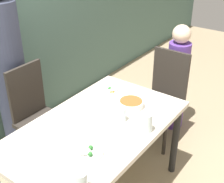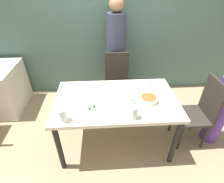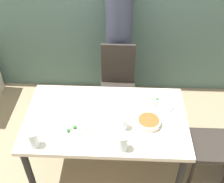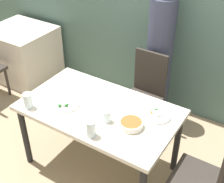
# 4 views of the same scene
# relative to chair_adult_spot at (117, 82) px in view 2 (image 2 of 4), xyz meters

# --- Properties ---
(ground_plane) EXTENTS (10.00, 10.00, 0.00)m
(ground_plane) POSITION_rel_chair_adult_spot_xyz_m (-0.09, -0.77, -0.51)
(ground_plane) COLOR #998466
(wall_back) EXTENTS (10.00, 0.06, 2.70)m
(wall_back) POSITION_rel_chair_adult_spot_xyz_m (-0.09, 0.60, 0.84)
(wall_back) COLOR #4C6B60
(wall_back) RESTS_ON ground_plane
(dining_table) EXTENTS (1.44, 0.84, 0.74)m
(dining_table) POSITION_rel_chair_adult_spot_xyz_m (-0.09, -0.77, 0.15)
(dining_table) COLOR beige
(dining_table) RESTS_ON ground_plane
(chair_adult_spot) EXTENTS (0.40, 0.40, 0.96)m
(chair_adult_spot) POSITION_rel_chair_adult_spot_xyz_m (0.00, 0.00, 0.00)
(chair_adult_spot) COLOR #2D2823
(chair_adult_spot) RESTS_ON ground_plane
(chair_child_spot) EXTENTS (0.40, 0.40, 0.96)m
(chair_child_spot) POSITION_rel_chair_adult_spot_xyz_m (0.98, -0.79, 0.00)
(chair_child_spot) COLOR #2D2823
(chair_child_spot) RESTS_ON ground_plane
(person_adult) EXTENTS (0.29, 0.29, 1.70)m
(person_adult) POSITION_rel_chair_adult_spot_xyz_m (-0.00, 0.31, 0.30)
(person_adult) COLOR #33384C
(person_adult) RESTS_ON ground_plane
(person_child) EXTENTS (0.23, 0.23, 1.17)m
(person_child) POSITION_rel_chair_adult_spot_xyz_m (1.26, -0.79, 0.05)
(person_child) COLOR #5B3893
(person_child) RESTS_ON ground_plane
(bowl_curry) EXTENTS (0.21, 0.21, 0.05)m
(bowl_curry) POSITION_rel_chair_adult_spot_xyz_m (0.29, -0.83, 0.26)
(bowl_curry) COLOR silver
(bowl_curry) RESTS_ON dining_table
(plate_rice_adult) EXTENTS (0.24, 0.24, 0.05)m
(plate_rice_adult) POSITION_rel_chair_adult_spot_xyz_m (0.41, -0.58, 0.25)
(plate_rice_adult) COLOR white
(plate_rice_adult) RESTS_ON dining_table
(plate_rice_child) EXTENTS (0.26, 0.26, 0.05)m
(plate_rice_child) POSITION_rel_chair_adult_spot_xyz_m (-0.37, -0.90, 0.25)
(plate_rice_child) COLOR white
(plate_rice_child) RESTS_ON dining_table
(glass_water_tall) EXTENTS (0.08, 0.08, 0.15)m
(glass_water_tall) POSITION_rel_chair_adult_spot_xyz_m (0.07, -1.10, 0.31)
(glass_water_tall) COLOR silver
(glass_water_tall) RESTS_ON dining_table
(glass_water_short) EXTENTS (0.08, 0.08, 0.11)m
(glass_water_short) POSITION_rel_chair_adult_spot_xyz_m (0.07, -0.88, 0.29)
(glass_water_short) COLOR silver
(glass_water_short) RESTS_ON dining_table
(glass_water_center) EXTENTS (0.08, 0.08, 0.15)m
(glass_water_center) POSITION_rel_chair_adult_spot_xyz_m (-0.64, -1.10, 0.31)
(glass_water_center) COLOR silver
(glass_water_center) RESTS_ON dining_table
(napkin_folded) EXTENTS (0.14, 0.14, 0.01)m
(napkin_folded) POSITION_rel_chair_adult_spot_xyz_m (-0.09, -1.04, 0.24)
(napkin_folded) COLOR white
(napkin_folded) RESTS_ON dining_table
(fork_steel) EXTENTS (0.18, 0.03, 0.01)m
(fork_steel) POSITION_rel_chair_adult_spot_xyz_m (-0.64, -0.95, 0.24)
(fork_steel) COLOR silver
(fork_steel) RESTS_ON dining_table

